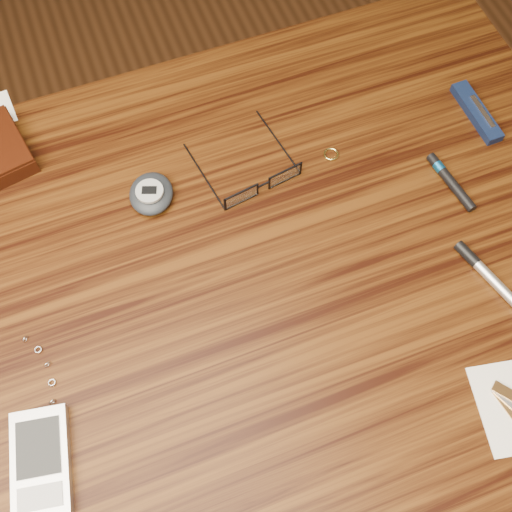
% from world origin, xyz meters
% --- Properties ---
extents(ground, '(3.80, 3.80, 0.00)m').
position_xyz_m(ground, '(0.00, 0.00, 0.00)').
color(ground, '#472814').
rests_on(ground, ground).
extents(desk, '(1.00, 0.70, 0.75)m').
position_xyz_m(desk, '(0.00, 0.00, 0.65)').
color(desk, '#3B1E09').
rests_on(desk, ground).
extents(eyeglasses, '(0.13, 0.13, 0.02)m').
position_xyz_m(eyeglasses, '(0.09, 0.11, 0.76)').
color(eyeglasses, black).
rests_on(eyeglasses, desk).
extents(gold_ring, '(0.02, 0.02, 0.00)m').
position_xyz_m(gold_ring, '(0.19, 0.12, 0.75)').
color(gold_ring, '#D3C561').
rests_on(gold_ring, desk).
extents(pda_phone, '(0.08, 0.12, 0.02)m').
position_xyz_m(pda_phone, '(-0.24, -0.12, 0.76)').
color(pda_phone, '#ACACB1').
rests_on(pda_phone, desk).
extents(pedometer, '(0.07, 0.08, 0.03)m').
position_xyz_m(pedometer, '(-0.04, 0.14, 0.76)').
color(pedometer, black).
rests_on(pedometer, desk).
extents(pocket_knife, '(0.02, 0.10, 0.01)m').
position_xyz_m(pocket_knife, '(0.40, 0.12, 0.76)').
color(pocket_knife, '#0F1D37').
rests_on(pocket_knife, desk).
extents(silver_pen, '(0.05, 0.15, 0.01)m').
position_xyz_m(silver_pen, '(0.29, -0.11, 0.76)').
color(silver_pen, silver).
rests_on(silver_pen, desk).
extents(black_blue_pen, '(0.02, 0.09, 0.01)m').
position_xyz_m(black_blue_pen, '(0.31, 0.03, 0.76)').
color(black_blue_pen, black).
rests_on(black_blue_pen, desk).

